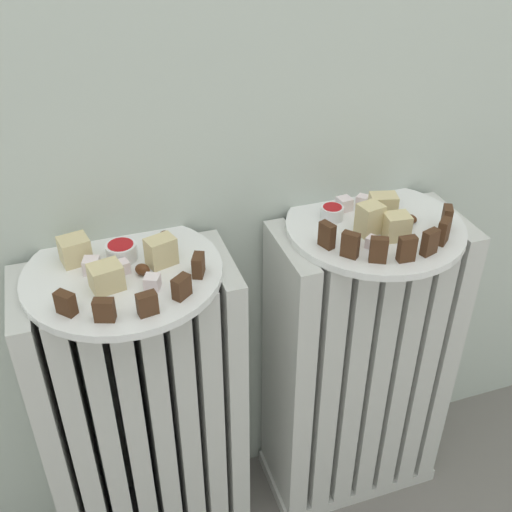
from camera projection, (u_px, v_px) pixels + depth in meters
The scene contains 37 objects.
radiator_left at pixel (145, 422), 1.10m from camera, with size 0.35×0.17×0.63m.
radiator_right at pixel (357, 369), 1.21m from camera, with size 0.35×0.17×0.63m.
plate_left at pixel (123, 273), 0.92m from camera, with size 0.30×0.30×0.01m, color white.
plate_right at pixel (375, 227), 1.03m from camera, with size 0.30×0.30×0.01m, color white.
dark_cake_slice_left_0 at pixel (66, 303), 0.82m from camera, with size 0.03×0.02×0.03m, color #472B19.
dark_cake_slice_left_1 at pixel (104, 310), 0.81m from camera, with size 0.03×0.02×0.03m, color #472B19.
dark_cake_slice_left_2 at pixel (147, 304), 0.82m from camera, with size 0.03×0.02×0.03m, color #472B19.
dark_cake_slice_left_3 at pixel (182, 287), 0.85m from camera, with size 0.03×0.02×0.03m, color #472B19.
dark_cake_slice_left_4 at pixel (198, 265), 0.90m from camera, with size 0.03×0.02×0.03m, color #472B19.
marble_cake_slice_left_0 at pixel (106, 277), 0.87m from camera, with size 0.04×0.04×0.04m, color beige.
marble_cake_slice_left_1 at pixel (75, 250), 0.92m from camera, with size 0.04×0.04×0.04m, color beige.
marble_cake_slice_left_2 at pixel (161, 251), 0.92m from camera, with size 0.04×0.03×0.04m, color beige.
turkish_delight_left_0 at pixel (122, 267), 0.90m from camera, with size 0.02×0.02×0.02m, color white.
turkish_delight_left_1 at pixel (92, 266), 0.90m from camera, with size 0.02×0.02×0.02m, color white.
turkish_delight_left_2 at pixel (152, 282), 0.87m from camera, with size 0.02×0.02×0.02m, color white.
medjool_date_left_0 at pixel (164, 237), 0.97m from camera, with size 0.03×0.02×0.02m, color #4C2814.
medjool_date_left_1 at pixel (142, 270), 0.90m from camera, with size 0.02×0.02×0.02m, color #4C2814.
jam_bowl_left at pixel (121, 251), 0.93m from camera, with size 0.05×0.05×0.03m.
dark_cake_slice_right_0 at pixel (327, 235), 0.96m from camera, with size 0.03×0.01×0.04m, color #472B19.
dark_cake_slice_right_1 at pixel (350, 245), 0.93m from camera, with size 0.03×0.01×0.04m, color #472B19.
dark_cake_slice_right_2 at pixel (379, 250), 0.92m from camera, with size 0.03×0.01×0.04m, color #472B19.
dark_cake_slice_right_3 at pixel (407, 249), 0.92m from camera, with size 0.03×0.01×0.04m, color #472B19.
dark_cake_slice_right_4 at pixel (430, 242), 0.94m from camera, with size 0.03×0.01×0.04m, color #472B19.
dark_cake_slice_right_5 at pixel (444, 231), 0.97m from camera, with size 0.03×0.01×0.04m, color #472B19.
dark_cake_slice_right_6 at pixel (447, 218), 1.00m from camera, with size 0.03×0.01×0.04m, color #472B19.
marble_cake_slice_right_0 at pixel (383, 205), 1.04m from camera, with size 0.04×0.03×0.04m, color beige.
marble_cake_slice_right_1 at pixel (396, 226), 0.98m from camera, with size 0.04×0.03×0.04m, color beige.
marble_cake_slice_right_2 at pixel (370, 219), 0.99m from camera, with size 0.04×0.03×0.05m, color beige.
turkish_delight_right_0 at pixel (362, 201), 1.07m from camera, with size 0.02×0.02×0.02m, color white.
turkish_delight_right_1 at pixel (373, 242), 0.96m from camera, with size 0.02×0.02×0.02m, color white.
turkish_delight_right_2 at pixel (344, 204), 1.06m from camera, with size 0.02×0.02×0.02m, color white.
medjool_date_right_0 at pixel (410, 219), 1.02m from camera, with size 0.02×0.02×0.02m, color #4C2814.
medjool_date_right_1 at pixel (391, 200), 1.08m from camera, with size 0.02×0.02×0.01m, color #4C2814.
medjool_date_right_2 at pixel (353, 240), 0.97m from camera, with size 0.03×0.02×0.02m, color #4C2814.
medjool_date_right_3 at pixel (398, 224), 1.01m from camera, with size 0.02×0.02×0.02m, color #4C2814.
jam_bowl_right at pixel (332, 212), 1.03m from camera, with size 0.04×0.04×0.02m.
fork at pixel (374, 229), 1.01m from camera, with size 0.04×0.10×0.00m.
Camera 1 is at (-0.26, -0.49, 1.16)m, focal length 43.53 mm.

